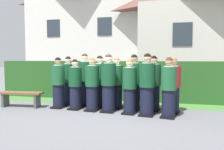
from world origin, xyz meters
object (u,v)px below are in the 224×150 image
student_rear_row_1 (85,81)px  student_front_row_1 (75,86)px  student_rear_row_2 (100,83)px  student_front_row_0 (58,84)px  student_front_row_2 (92,85)px  student_front_row_4 (130,88)px  student_rear_row_5 (154,85)px  student_in_red_blazer (173,86)px  student_rear_row_4 (134,83)px  wooden_bench (21,96)px  student_front_row_5 (147,86)px  student_front_row_6 (169,89)px  student_rear_row_3 (117,84)px  student_rear_row_0 (68,81)px  student_front_row_3 (109,84)px

student_rear_row_1 → student_front_row_1: bearing=-97.0°
student_rear_row_1 → student_rear_row_2: bearing=-9.6°
student_front_row_0 → student_front_row_1: (0.59, -0.06, -0.03)m
student_front_row_0 → student_front_row_2: bearing=-6.1°
student_front_row_1 → student_front_row_4: bearing=-5.7°
student_rear_row_2 → student_rear_row_5: size_ratio=1.00×
student_front_row_0 → student_rear_row_5: bearing=6.2°
student_front_row_1 → student_in_red_blazer: 2.89m
student_rear_row_4 → wooden_bench: student_rear_row_4 is taller
student_front_row_1 → student_front_row_0: bearing=173.9°
student_rear_row_2 → wooden_bench: (-2.42, -0.66, -0.43)m
student_rear_row_5 → student_front_row_0: bearing=-173.8°
student_front_row_5 → student_in_red_blazer: (0.69, 0.50, -0.05)m
student_front_row_4 → student_front_row_1: bearing=174.3°
student_rear_row_2 → student_in_red_blazer: bearing=-6.9°
student_front_row_0 → student_front_row_5: (2.78, -0.31, 0.05)m
student_front_row_6 → student_rear_row_1: bearing=160.4°
student_rear_row_1 → student_rear_row_3: bearing=-7.8°
student_rear_row_5 → student_front_row_6: bearing=-58.5°
student_rear_row_0 → student_rear_row_3: student_rear_row_0 is taller
student_rear_row_5 → wooden_bench: (-4.12, -0.51, -0.43)m
student_front_row_1 → student_rear_row_4: size_ratio=0.91×
student_front_row_3 → student_front_row_5: (1.12, -0.17, 0.01)m
student_front_row_3 → student_rear_row_0: (-1.60, 0.76, -0.03)m
student_in_red_blazer → student_rear_row_5: bearing=167.5°
student_front_row_6 → student_rear_row_3: same height
student_rear_row_5 → student_in_red_blazer: bearing=-12.5°
student_rear_row_1 → student_front_row_4: bearing=-25.9°
student_rear_row_5 → wooden_bench: size_ratio=1.14×
student_front_row_6 → student_rear_row_5: 0.83m
student_rear_row_1 → student_rear_row_5: student_rear_row_1 is taller
student_front_row_0 → student_front_row_2: (1.16, -0.12, 0.00)m
student_rear_row_5 → student_rear_row_3: bearing=175.5°
student_front_row_3 → student_front_row_6: size_ratio=1.06×
student_front_row_2 → student_front_row_6: 2.21m
wooden_bench → student_rear_row_3: bearing=11.4°
student_front_row_1 → student_front_row_6: (2.75, -0.33, 0.03)m
student_rear_row_0 → student_front_row_6: bearing=-17.2°
student_front_row_6 → student_front_row_1: bearing=173.1°
student_in_red_blazer → student_rear_row_4: bearing=172.8°
student_front_row_0 → student_rear_row_1: size_ratio=0.93×
student_front_row_2 → student_front_row_4: student_front_row_2 is taller
student_front_row_4 → student_rear_row_3: (-0.52, 0.64, 0.02)m
student_front_row_2 → student_rear_row_1: 0.84m
student_front_row_6 → student_front_row_2: bearing=172.8°
student_front_row_5 → student_rear_row_2: 1.75m
student_front_row_6 → student_rear_row_0: size_ratio=0.98×
student_in_red_blazer → student_front_row_6: bearing=-101.8°
student_rear_row_4 → student_front_row_1: bearing=-167.1°
student_front_row_6 → wooden_bench: 4.57m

